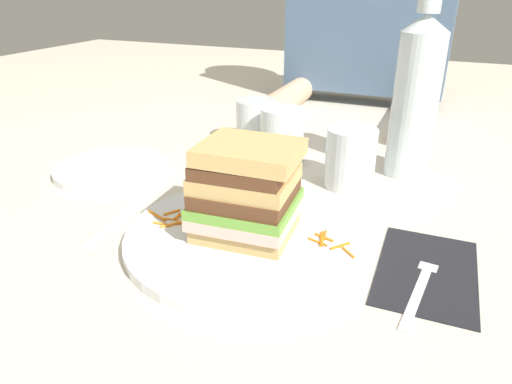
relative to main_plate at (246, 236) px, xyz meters
The scene contains 26 objects.
ground_plane 0.01m from the main_plate, ahead, with size 3.00×3.00×0.00m, color beige.
main_plate is the anchor object (origin of this frame).
sandwich 0.06m from the main_plate, ahead, with size 0.12×0.12×0.11m.
carrot_shred_0 0.11m from the main_plate, 165.48° to the right, with size 0.00×0.00×0.03m, color orange.
carrot_shred_1 0.12m from the main_plate, behind, with size 0.00×0.00×0.03m, color orange.
carrot_shred_2 0.09m from the main_plate, behind, with size 0.00×0.00×0.03m, color orange.
carrot_shred_3 0.08m from the main_plate, behind, with size 0.00×0.00×0.02m, color orange.
carrot_shred_4 0.10m from the main_plate, behind, with size 0.00×0.00×0.02m, color orange.
carrot_shred_5 0.10m from the main_plate, behind, with size 0.00×0.00×0.02m, color orange.
carrot_shred_6 0.12m from the main_plate, behind, with size 0.00×0.00×0.02m, color orange.
carrot_shred_7 0.11m from the main_plate, behind, with size 0.00×0.00×0.02m, color orange.
carrot_shred_8 0.09m from the main_plate, 166.24° to the right, with size 0.00×0.00×0.03m, color orange.
carrot_shred_9 0.13m from the main_plate, ahead, with size 0.00×0.00×0.02m, color orange.
carrot_shred_10 0.09m from the main_plate, ahead, with size 0.00×0.00×0.03m, color orange.
carrot_shred_11 0.10m from the main_plate, 16.22° to the left, with size 0.00×0.00×0.02m, color orange.
carrot_shred_12 0.09m from the main_plate, 12.69° to the left, with size 0.00×0.00×0.03m, color orange.
carrot_shred_13 0.09m from the main_plate, ahead, with size 0.00×0.00×0.03m, color orange.
carrot_shred_14 0.11m from the main_plate, ahead, with size 0.00×0.00×0.03m, color orange.
napkin_dark 0.21m from the main_plate, ahead, with size 0.10×0.17×0.00m, color black.
fork 0.21m from the main_plate, ahead, with size 0.03×0.17×0.00m.
knife 0.18m from the main_plate, behind, with size 0.04×0.20×0.00m.
juice_glass 0.23m from the main_plate, 69.89° to the left, with size 0.08×0.08×0.09m.
water_bottle 0.36m from the main_plate, 62.84° to the left, with size 0.07×0.07×0.29m.
empty_tumbler_0 0.28m from the main_plate, 101.30° to the left, with size 0.07×0.07×0.09m, color silver.
empty_tumbler_1 0.36m from the main_plate, 111.11° to the left, with size 0.08×0.08×0.09m, color silver.
side_plate 0.32m from the main_plate, 158.95° to the left, with size 0.18×0.18×0.01m, color white.
Camera 1 is at (0.19, -0.44, 0.30)m, focal length 32.37 mm.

